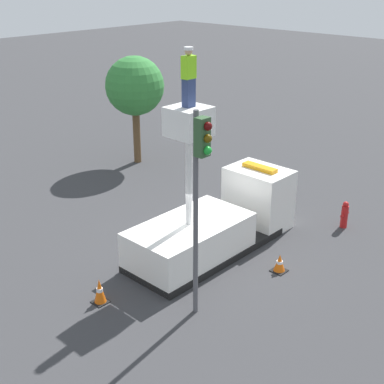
# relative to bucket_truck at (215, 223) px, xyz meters

# --- Properties ---
(ground_plane) EXTENTS (120.00, 120.00, 0.00)m
(ground_plane) POSITION_rel_bucket_truck_xyz_m (-0.48, 0.00, -0.97)
(ground_plane) COLOR #38383A
(bucket_truck) EXTENTS (6.69, 2.34, 5.30)m
(bucket_truck) POSITION_rel_bucket_truck_xyz_m (0.00, 0.00, 0.00)
(bucket_truck) COLOR black
(bucket_truck) RESTS_ON ground
(worker) EXTENTS (0.40, 0.26, 1.75)m
(worker) POSITION_rel_bucket_truck_xyz_m (-1.33, 0.00, 5.20)
(worker) COLOR navy
(worker) RESTS_ON bucket_truck
(traffic_light_pole) EXTENTS (0.34, 0.57, 5.93)m
(traffic_light_pole) POSITION_rel_bucket_truck_xyz_m (-3.25, -2.21, 3.20)
(traffic_light_pole) COLOR #515156
(traffic_light_pole) RESTS_ON ground
(fire_hydrant) EXTENTS (0.50, 0.26, 1.05)m
(fire_hydrant) POSITION_rel_bucket_truck_xyz_m (4.55, -2.52, -0.46)
(fire_hydrant) COLOR red
(fire_hydrant) RESTS_ON ground
(traffic_cone_rear) EXTENTS (0.44, 0.44, 0.79)m
(traffic_cone_rear) POSITION_rel_bucket_truck_xyz_m (-4.85, 0.27, -0.60)
(traffic_cone_rear) COLOR black
(traffic_cone_rear) RESTS_ON ground
(traffic_cone_curbside) EXTENTS (0.47, 0.47, 0.60)m
(traffic_cone_curbside) POSITION_rel_bucket_truck_xyz_m (0.23, -2.57, -0.69)
(traffic_cone_curbside) COLOR black
(traffic_cone_curbside) RESTS_ON ground
(tree_left_bg) EXTENTS (2.84, 2.84, 5.28)m
(tree_left_bg) POSITION_rel_bucket_truck_xyz_m (4.09, 8.73, 2.85)
(tree_left_bg) COLOR brown
(tree_left_bg) RESTS_ON ground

